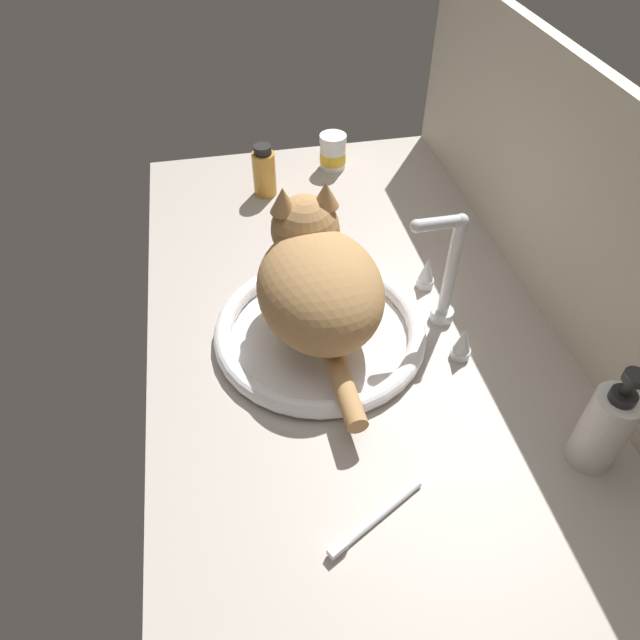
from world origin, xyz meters
The scene contains 9 objects.
countertop centered at (0.00, 0.00, 1.50)cm, with size 118.77×69.10×3.00cm, color #ADA399.
backsplash_wall centered at (0.00, 35.75, 21.41)cm, with size 118.77×2.40×42.81cm, color beige.
sink_basin centered at (5.72, -5.54, 4.35)cm, with size 35.88×35.88×3.01cm.
faucet centered at (5.72, 15.62, 11.35)cm, with size 21.11×10.11×22.00cm.
cat centered at (3.64, -5.63, 14.52)cm, with size 38.59×20.93×20.57cm.
soap_pump_bottle centered at (36.18, 26.97, 10.10)cm, with size 6.14×6.14×18.24cm.
pill_bottle centered at (-48.49, 8.49, 6.84)cm, with size 6.30×6.30×8.27cm.
amber_bottle centered at (-40.51, -8.73, 8.45)cm, with size 5.11×5.11×11.61cm.
toothbrush centered at (39.64, -5.28, 3.63)cm, with size 8.45×14.57×1.70cm.
Camera 1 is at (71.29, -18.80, 74.04)cm, focal length 32.01 mm.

